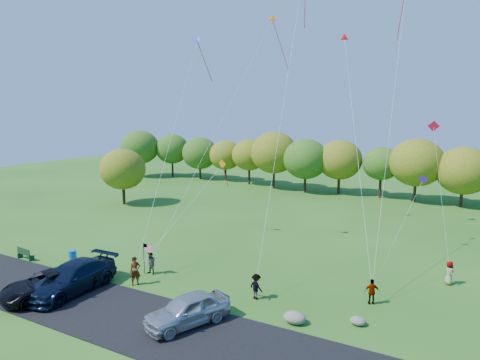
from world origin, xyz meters
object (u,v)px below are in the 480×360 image
object	(u,v)px
minivan_dark	(48,284)
park_bench	(24,253)
flyer_b	(151,263)
flyer_d	(372,292)
flyer_e	(449,273)
trash_barrel	(73,256)
minivan_navy	(72,278)
minivan_silver	(187,310)
flyer_a	(135,271)
flyer_c	(256,287)

from	to	relation	value
minivan_dark	park_bench	world-z (taller)	minivan_dark
minivan_dark	flyer_b	world-z (taller)	flyer_b
flyer_d	park_bench	xyz separation A→B (m)	(-25.56, -5.15, -0.29)
flyer_e	trash_barrel	xyz separation A→B (m)	(-25.80, -9.18, -0.36)
flyer_d	park_bench	size ratio (longest dim) A/B	0.93
flyer_b	flyer_e	xyz separation A→B (m)	(18.72, 8.31, -0.02)
minivan_navy	flyer_e	xyz separation A→B (m)	(21.15, 13.11, -0.18)
minivan_silver	flyer_e	xyz separation A→B (m)	(12.15, 13.00, -0.09)
minivan_silver	park_bench	distance (m)	17.48
minivan_dark	flyer_e	world-z (taller)	minivan_dark
minivan_navy	minivan_dark	bearing A→B (deg)	-124.33
minivan_navy	flyer_d	distance (m)	18.83
minivan_navy	flyer_e	size ratio (longest dim) A/B	3.95
minivan_silver	trash_barrel	distance (m)	14.18
park_bench	flyer_a	bearing A→B (deg)	7.84
minivan_silver	flyer_b	size ratio (longest dim) A/B	2.95
minivan_dark	flyer_c	distance (m)	13.03
flyer_a	flyer_c	bearing A→B (deg)	-38.46
minivan_silver	flyer_b	bearing A→B (deg)	168.08
minivan_dark	minivan_silver	xyz separation A→B (m)	(9.75, 1.28, 0.05)
trash_barrel	flyer_c	bearing A→B (deg)	3.40
minivan_navy	park_bench	xyz separation A→B (m)	(-8.32, 2.42, -0.48)
minivan_dark	minivan_navy	world-z (taller)	minivan_navy
minivan_dark	minivan_navy	bearing A→B (deg)	74.27
minivan_dark	flyer_e	size ratio (longest dim) A/B	3.51
minivan_silver	flyer_c	size ratio (longest dim) A/B	3.04
flyer_c	minivan_silver	bearing A→B (deg)	88.52
flyer_c	flyer_d	xyz separation A→B (m)	(6.44, 2.72, -0.02)
minivan_navy	park_bench	size ratio (longest dim) A/B	3.74
minivan_navy	flyer_e	bearing A→B (deg)	30.15
minivan_silver	flyer_e	bearing A→B (deg)	70.54
flyer_a	flyer_c	distance (m)	8.30
park_bench	minivan_silver	bearing A→B (deg)	-2.07
minivan_navy	trash_barrel	distance (m)	6.11
flyer_b	flyer_d	bearing A→B (deg)	13.48
minivan_dark	park_bench	bearing A→B (deg)	171.55
trash_barrel	park_bench	bearing A→B (deg)	-157.61
minivan_navy	flyer_c	world-z (taller)	minivan_navy
flyer_a	flyer_d	xyz separation A→B (m)	(14.50, 4.70, -0.18)
flyer_b	trash_barrel	bearing A→B (deg)	-170.08
minivan_dark	flyer_c	size ratio (longest dim) A/B	3.52
flyer_c	flyer_d	size ratio (longest dim) A/B	1.02
flyer_b	flyer_d	distance (m)	15.07
minivan_dark	flyer_c	xyz separation A→B (m)	(11.55, 6.02, -0.04)
flyer_d	minivan_navy	bearing A→B (deg)	-2.90
minivan_navy	flyer_c	bearing A→B (deg)	22.54
minivan_silver	flyer_d	xyz separation A→B (m)	(8.24, 7.46, -0.11)
flyer_e	park_bench	bearing A→B (deg)	81.10
minivan_silver	trash_barrel	size ratio (longest dim) A/B	5.52
flyer_b	flyer_d	size ratio (longest dim) A/B	1.05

